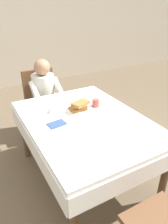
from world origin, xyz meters
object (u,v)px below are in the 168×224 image
at_px(plate_breakfast, 79,110).
at_px(cup_coffee, 96,103).
at_px(dining_table_main, 85,127).
at_px(chair_diner, 42,98).
at_px(knife_right_of_plate, 96,108).
at_px(breakfast_stack, 79,106).
at_px(spoon_near_edge, 90,124).
at_px(fork_left_of_plate, 64,116).
at_px(diner_person, 45,93).
at_px(syrup_pitcher, 51,110).

relative_size(plate_breakfast, cup_coffee, 2.48).
height_order(dining_table_main, plate_breakfast, plate_breakfast).
bearing_deg(chair_diner, knife_right_of_plate, 105.69).
height_order(breakfast_stack, spoon_near_edge, breakfast_stack).
bearing_deg(breakfast_stack, fork_left_of_plate, -172.44).
xyz_separation_m(chair_diner, fork_left_of_plate, (-0.10, -1.01, 0.21)).
relative_size(dining_table_main, fork_left_of_plate, 8.47).
relative_size(diner_person, syrup_pitcher, 14.00).
xyz_separation_m(fork_left_of_plate, knife_right_of_plate, (0.38, 0.00, 0.00)).
bearing_deg(knife_right_of_plate, plate_breakfast, 77.56).
xyz_separation_m(plate_breakfast, spoon_near_edge, (-0.04, -0.30, -0.01)).
distance_m(diner_person, cup_coffee, 0.88).
xyz_separation_m(knife_right_of_plate, spoon_near_edge, (-0.23, -0.28, 0.00)).
xyz_separation_m(plate_breakfast, syrup_pitcher, (-0.28, 0.11, 0.03)).
distance_m(plate_breakfast, cup_coffee, 0.21).
distance_m(syrup_pitcher, knife_right_of_plate, 0.49).
relative_size(diner_person, spoon_near_edge, 7.47).
relative_size(diner_person, plate_breakfast, 4.00).
height_order(diner_person, breakfast_stack, diner_person).
relative_size(breakfast_stack, fork_left_of_plate, 1.20).
bearing_deg(dining_table_main, plate_breakfast, 80.31).
xyz_separation_m(dining_table_main, plate_breakfast, (0.03, 0.18, 0.10)).
distance_m(dining_table_main, diner_person, 1.02).
distance_m(diner_person, syrup_pitcher, 0.75).
relative_size(chair_diner, cup_coffee, 8.23).
relative_size(chair_diner, spoon_near_edge, 6.20).
distance_m(dining_table_main, fork_left_of_plate, 0.25).
relative_size(dining_table_main, cup_coffee, 13.49).
distance_m(diner_person, fork_left_of_plate, 0.86).
height_order(dining_table_main, fork_left_of_plate, fork_left_of_plate).
height_order(breakfast_stack, cup_coffee, breakfast_stack).
bearing_deg(fork_left_of_plate, knife_right_of_plate, -84.62).
bearing_deg(breakfast_stack, spoon_near_edge, -97.97).
distance_m(plate_breakfast, knife_right_of_plate, 0.19).
bearing_deg(breakfast_stack, knife_right_of_plate, -7.59).
bearing_deg(dining_table_main, diner_person, 93.47).
xyz_separation_m(diner_person, cup_coffee, (0.30, -0.82, 0.11)).
xyz_separation_m(plate_breakfast, fork_left_of_plate, (-0.19, -0.02, -0.01)).
bearing_deg(syrup_pitcher, fork_left_of_plate, -55.23).
height_order(cup_coffee, fork_left_of_plate, cup_coffee).
height_order(dining_table_main, syrup_pitcher, syrup_pitcher).
height_order(dining_table_main, diner_person, diner_person).
xyz_separation_m(syrup_pitcher, spoon_near_edge, (0.24, -0.41, -0.04)).
bearing_deg(diner_person, chair_diner, -90.00).
bearing_deg(spoon_near_edge, diner_person, 80.03).
xyz_separation_m(fork_left_of_plate, spoon_near_edge, (0.15, -0.28, 0.00)).
height_order(knife_right_of_plate, spoon_near_edge, same).
distance_m(chair_diner, breakfast_stack, 1.02).
distance_m(syrup_pitcher, spoon_near_edge, 0.47).
xyz_separation_m(dining_table_main, knife_right_of_plate, (0.22, 0.16, 0.09)).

